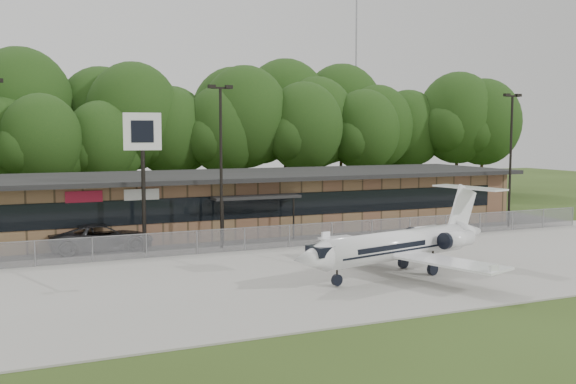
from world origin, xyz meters
name	(u,v)px	position (x,y,z in m)	size (l,w,h in m)	color
ground	(450,306)	(0.00, 0.00, 0.00)	(160.00, 160.00, 0.00)	#304117
apron	(358,268)	(0.00, 8.00, 0.04)	(64.00, 18.00, 0.08)	#9E9B93
parking_lot	(277,236)	(0.00, 19.50, 0.03)	(50.00, 9.00, 0.06)	#383835
terminal	(255,200)	(0.00, 23.94, 2.18)	(41.00, 11.65, 4.30)	brown
fence	(304,235)	(0.00, 15.00, 0.78)	(46.00, 0.04, 1.52)	gray
treeline	(194,130)	(0.00, 42.00, 7.50)	(72.00, 12.00, 15.00)	#113510
radio_mast	(356,90)	(22.00, 48.00, 12.50)	(0.20, 0.20, 25.00)	gray
light_pole_mid	(221,154)	(-5.00, 16.50, 5.98)	(1.55, 0.30, 10.23)	black
light_pole_right	(511,150)	(18.00, 16.50, 5.98)	(1.55, 0.30, 10.23)	black
business_jet	(402,246)	(1.18, 5.54, 1.58)	(13.09, 11.77, 4.43)	white
suv	(102,237)	(-12.04, 18.62, 0.87)	(2.88, 6.24, 1.73)	#2E2E30
pole_sign	(143,146)	(-9.77, 16.79, 6.49)	(2.24, 0.55, 8.49)	black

